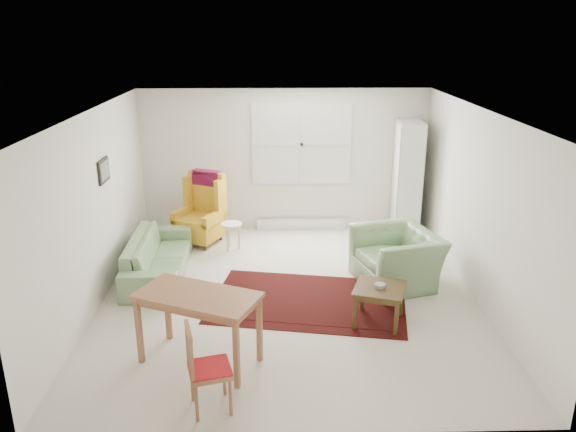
{
  "coord_description": "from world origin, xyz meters",
  "views": [
    {
      "loc": [
        -0.19,
        -6.9,
        3.5
      ],
      "look_at": [
        0.0,
        0.3,
        1.05
      ],
      "focal_mm": 35.0,
      "sensor_mm": 36.0,
      "label": 1
    }
  ],
  "objects_px": {
    "armchair": "(397,253)",
    "desk": "(199,328)",
    "wingback_chair": "(198,209)",
    "cabinet": "(407,179)",
    "stool": "(232,236)",
    "sofa": "(158,249)",
    "desk_chair": "(210,368)",
    "coffee_table": "(379,305)"
  },
  "relations": [
    {
      "from": "armchair",
      "to": "stool",
      "type": "distance_m",
      "value": 2.77
    },
    {
      "from": "armchair",
      "to": "coffee_table",
      "type": "distance_m",
      "value": 1.25
    },
    {
      "from": "sofa",
      "to": "desk",
      "type": "height_order",
      "value": "desk"
    },
    {
      "from": "sofa",
      "to": "coffee_table",
      "type": "height_order",
      "value": "sofa"
    },
    {
      "from": "coffee_table",
      "to": "stool",
      "type": "height_order",
      "value": "coffee_table"
    },
    {
      "from": "sofa",
      "to": "wingback_chair",
      "type": "distance_m",
      "value": 1.35
    },
    {
      "from": "armchair",
      "to": "desk",
      "type": "relative_size",
      "value": 0.91
    },
    {
      "from": "coffee_table",
      "to": "desk",
      "type": "distance_m",
      "value": 2.25
    },
    {
      "from": "wingback_chair",
      "to": "armchair",
      "type": "bearing_deg",
      "value": -3.27
    },
    {
      "from": "armchair",
      "to": "stool",
      "type": "bearing_deg",
      "value": -134.06
    },
    {
      "from": "wingback_chair",
      "to": "cabinet",
      "type": "bearing_deg",
      "value": 30.43
    },
    {
      "from": "sofa",
      "to": "desk",
      "type": "xyz_separation_m",
      "value": [
        0.89,
        -2.31,
        0.0
      ]
    },
    {
      "from": "stool",
      "to": "desk",
      "type": "relative_size",
      "value": 0.36
    },
    {
      "from": "desk",
      "to": "sofa",
      "type": "bearing_deg",
      "value": 111.06
    },
    {
      "from": "wingback_chair",
      "to": "coffee_table",
      "type": "xyz_separation_m",
      "value": [
        2.54,
        -2.77,
        -0.36
      ]
    },
    {
      "from": "armchair",
      "to": "wingback_chair",
      "type": "bearing_deg",
      "value": -134.04
    },
    {
      "from": "desk",
      "to": "desk_chair",
      "type": "height_order",
      "value": "desk_chair"
    },
    {
      "from": "stool",
      "to": "cabinet",
      "type": "relative_size",
      "value": 0.23
    },
    {
      "from": "cabinet",
      "to": "wingback_chair",
      "type": "bearing_deg",
      "value": -170.58
    },
    {
      "from": "wingback_chair",
      "to": "cabinet",
      "type": "relative_size",
      "value": 0.6
    },
    {
      "from": "armchair",
      "to": "stool",
      "type": "height_order",
      "value": "armchair"
    },
    {
      "from": "sofa",
      "to": "desk",
      "type": "distance_m",
      "value": 2.47
    },
    {
      "from": "cabinet",
      "to": "desk",
      "type": "xyz_separation_m",
      "value": [
        -3.11,
        -3.9,
        -0.59
      ]
    },
    {
      "from": "sofa",
      "to": "cabinet",
      "type": "relative_size",
      "value": 1.01
    },
    {
      "from": "armchair",
      "to": "sofa",
      "type": "bearing_deg",
      "value": -111.63
    },
    {
      "from": "armchair",
      "to": "desk",
      "type": "xyz_separation_m",
      "value": [
        -2.55,
        -1.95,
        -0.05
      ]
    },
    {
      "from": "sofa",
      "to": "cabinet",
      "type": "distance_m",
      "value": 4.34
    },
    {
      "from": "wingback_chair",
      "to": "stool",
      "type": "height_order",
      "value": "wingback_chair"
    },
    {
      "from": "cabinet",
      "to": "stool",
      "type": "bearing_deg",
      "value": -163.92
    },
    {
      "from": "sofa",
      "to": "desk_chair",
      "type": "height_order",
      "value": "desk_chair"
    },
    {
      "from": "stool",
      "to": "wingback_chair",
      "type": "bearing_deg",
      "value": 151.72
    },
    {
      "from": "stool",
      "to": "sofa",
      "type": "bearing_deg",
      "value": -136.49
    },
    {
      "from": "stool",
      "to": "desk",
      "type": "distance_m",
      "value": 3.27
    },
    {
      "from": "wingback_chair",
      "to": "desk",
      "type": "height_order",
      "value": "wingback_chair"
    },
    {
      "from": "coffee_table",
      "to": "cabinet",
      "type": "height_order",
      "value": "cabinet"
    },
    {
      "from": "wingback_chair",
      "to": "desk_chair",
      "type": "distance_m",
      "value": 4.42
    },
    {
      "from": "armchair",
      "to": "wingback_chair",
      "type": "relative_size",
      "value": 0.97
    },
    {
      "from": "stool",
      "to": "desk_chair",
      "type": "bearing_deg",
      "value": -88.87
    },
    {
      "from": "wingback_chair",
      "to": "desk_chair",
      "type": "relative_size",
      "value": 1.33
    },
    {
      "from": "armchair",
      "to": "coffee_table",
      "type": "height_order",
      "value": "armchair"
    },
    {
      "from": "stool",
      "to": "desk",
      "type": "bearing_deg",
      "value": -92.08
    },
    {
      "from": "sofa",
      "to": "desk",
      "type": "bearing_deg",
      "value": -160.87
    }
  ]
}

